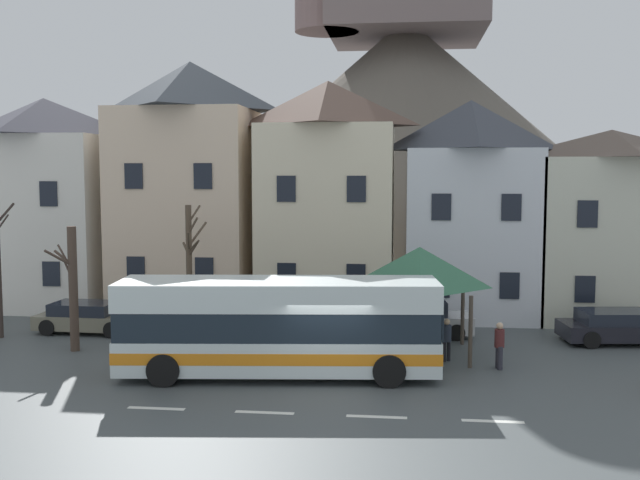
# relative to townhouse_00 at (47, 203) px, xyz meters

# --- Properties ---
(ground_plane) EXTENTS (40.00, 60.00, 0.07)m
(ground_plane) POSITION_rel_townhouse_00_xyz_m (14.96, -12.00, -4.99)
(ground_plane) COLOR #484E50
(townhouse_00) EXTENTS (6.58, 6.06, 9.93)m
(townhouse_00) POSITION_rel_townhouse_00_xyz_m (0.00, 0.00, 0.00)
(townhouse_00) COLOR silver
(townhouse_00) RESTS_ON ground_plane
(townhouse_01) EXTENTS (6.12, 6.96, 11.59)m
(townhouse_01) POSITION_rel_townhouse_00_xyz_m (7.06, 0.45, 0.83)
(townhouse_01) COLOR beige
(townhouse_01) RESTS_ON ground_plane
(townhouse_02) EXTENTS (5.91, 5.37, 10.51)m
(townhouse_02) POSITION_rel_townhouse_00_xyz_m (13.66, -0.34, 0.29)
(townhouse_02) COLOR beige
(townhouse_02) RESTS_ON ground_plane
(townhouse_03) EXTENTS (5.64, 6.36, 9.63)m
(townhouse_03) POSITION_rel_townhouse_00_xyz_m (20.05, 0.15, -0.15)
(townhouse_03) COLOR silver
(townhouse_03) RESTS_ON ground_plane
(townhouse_04) EXTENTS (6.83, 6.51, 8.28)m
(townhouse_04) POSITION_rel_townhouse_00_xyz_m (26.16, 0.23, -0.82)
(townhouse_04) COLOR beige
(townhouse_04) RESTS_ON ground_plane
(hilltop_castle) EXTENTS (40.38, 40.38, 25.51)m
(hilltop_castle) POSITION_rel_townhouse_00_xyz_m (17.08, 21.12, 4.11)
(hilltop_castle) COLOR #5B544B
(hilltop_castle) RESTS_ON ground_plane
(transit_bus) EXTENTS (10.19, 3.49, 3.06)m
(transit_bus) POSITION_rel_townhouse_00_xyz_m (13.25, -11.15, -3.42)
(transit_bus) COLOR silver
(transit_bus) RESTS_ON ground_plane
(bus_shelter) EXTENTS (3.60, 3.60, 3.82)m
(bus_shelter) POSITION_rel_townhouse_00_xyz_m (17.68, -7.80, -1.88)
(bus_shelter) COLOR #473D33
(bus_shelter) RESTS_ON ground_plane
(parked_car_00) EXTENTS (4.73, 2.41, 1.23)m
(parked_car_00) POSITION_rel_townhouse_00_xyz_m (25.29, -5.21, -4.35)
(parked_car_00) COLOR black
(parked_car_00) RESTS_ON ground_plane
(parked_car_01) EXTENTS (4.21, 2.12, 1.42)m
(parked_car_01) POSITION_rel_townhouse_00_xyz_m (17.69, -4.91, -4.28)
(parked_car_01) COLOR silver
(parked_car_01) RESTS_ON ground_plane
(parked_car_02) EXTENTS (4.13, 2.04, 1.20)m
(parked_car_02) POSITION_rel_townhouse_00_xyz_m (4.51, -5.73, -4.36)
(parked_car_02) COLOR #74705B
(parked_car_02) RESTS_ON ground_plane
(pedestrian_00) EXTENTS (0.32, 0.38, 1.54)m
(pedestrian_00) POSITION_rel_townhouse_00_xyz_m (20.26, -9.48, -4.16)
(pedestrian_00) COLOR #2D2D38
(pedestrian_00) RESTS_ON ground_plane
(pedestrian_01) EXTENTS (0.31, 0.31, 1.47)m
(pedestrian_01) POSITION_rel_townhouse_00_xyz_m (18.61, -8.70, -4.11)
(pedestrian_01) COLOR black
(pedestrian_01) RESTS_ON ground_plane
(public_bench) EXTENTS (1.55, 0.48, 0.87)m
(public_bench) POSITION_rel_townhouse_00_xyz_m (17.70, -5.84, -4.49)
(public_bench) COLOR brown
(public_bench) RESTS_ON ground_plane
(bare_tree_00) EXTENTS (0.92, 1.34, 4.50)m
(bare_tree_00) POSITION_rel_townhouse_00_xyz_m (5.36, -8.76, -2.65)
(bare_tree_00) COLOR #47382D
(bare_tree_00) RESTS_ON ground_plane
(bare_tree_02) EXTENTS (1.11, 2.57, 5.12)m
(bare_tree_02) POSITION_rel_townhouse_00_xyz_m (8.63, -5.26, -2.20)
(bare_tree_02) COLOR brown
(bare_tree_02) RESTS_ON ground_plane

